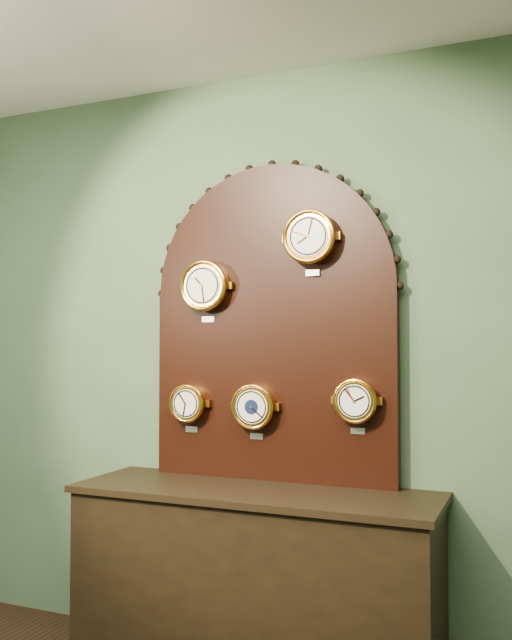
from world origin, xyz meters
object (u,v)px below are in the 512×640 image
at_px(shop_counter, 254,587).
at_px(arabic_clock, 310,237).
at_px(display_board, 272,312).
at_px(roman_clock, 205,286).
at_px(hygrometer, 189,403).
at_px(barometer, 254,406).
at_px(tide_clock, 356,401).

bearing_deg(shop_counter, arabic_clock, 35.65).
height_order(display_board, roman_clock, display_board).
distance_m(roman_clock, arabic_clock, 0.58).
xyz_separation_m(display_board, hygrometer, (-0.41, -0.07, -0.44)).
xyz_separation_m(arabic_clock, barometer, (-0.28, 0.00, -0.78)).
bearing_deg(shop_counter, hygrometer, 159.50).
xyz_separation_m(shop_counter, display_board, (0.00, 0.22, 1.23)).
distance_m(arabic_clock, tide_clock, 0.77).
relative_size(arabic_clock, hygrometer, 1.25).
bearing_deg(barometer, hygrometer, 179.85).
distance_m(display_board, barometer, 0.46).
xyz_separation_m(shop_counter, arabic_clock, (0.21, 0.15, 1.56)).
height_order(hygrometer, tide_clock, tide_clock).
height_order(shop_counter, arabic_clock, arabic_clock).
height_order(arabic_clock, hygrometer, arabic_clock).
height_order(display_board, tide_clock, display_board).
bearing_deg(barometer, arabic_clock, -0.15).
height_order(display_board, arabic_clock, display_board).
height_order(shop_counter, display_board, display_board).
height_order(arabic_clock, barometer, arabic_clock).
relative_size(shop_counter, hygrometer, 6.69).
distance_m(barometer, tide_clock, 0.49).
distance_m(hygrometer, tide_clock, 0.84).
xyz_separation_m(hygrometer, tide_clock, (0.84, -0.00, 0.04)).
distance_m(shop_counter, display_board, 1.25).
height_order(hygrometer, barometer, barometer).
bearing_deg(roman_clock, arabic_clock, -0.00).
bearing_deg(tide_clock, barometer, -179.94).
distance_m(shop_counter, hygrometer, 0.90).
bearing_deg(hygrometer, roman_clock, -1.04).
relative_size(shop_counter, tide_clock, 6.37).
xyz_separation_m(roman_clock, tide_clock, (0.75, 0.00, -0.53)).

